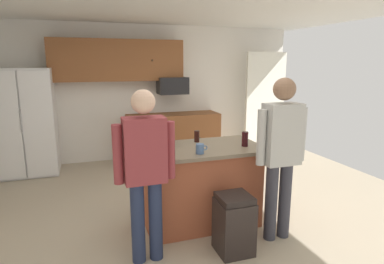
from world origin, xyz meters
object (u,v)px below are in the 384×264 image
Objects in this scene: microwave_over_range at (172,86)px; mug_blue_stoneware at (200,149)px; glass_dark_ale at (197,136)px; trash_bin at (234,224)px; person_guest_by_door at (145,166)px; person_host_foreground at (281,149)px; tumbler_amber at (245,139)px; refrigerator at (26,122)px; kitchen_island at (200,185)px; glass_short_whisky at (171,139)px.

mug_blue_stoneware is at bearing -99.71° from microwave_over_range.
trash_bin is (0.07, -0.94, -0.70)m from glass_dark_ale.
person_host_foreground is at bearing -38.28° from person_guest_by_door.
mug_blue_stoneware is at bearing -167.49° from tumbler_amber.
tumbler_amber is (0.09, -2.85, -0.43)m from microwave_over_range.
refrigerator reaches higher than tumbler_amber.
glass_dark_ale is 1.17m from trash_bin.
refrigerator is 1.04× the size of person_host_foreground.
person_host_foreground is at bearing -69.25° from tumbler_amber.
trash_bin is at bearing -124.66° from tumbler_amber.
kitchen_island is 0.64m from glass_short_whisky.
glass_short_whisky is at bearing 22.95° from person_guest_by_door.
refrigerator reaches higher than glass_short_whisky.
microwave_over_range is at bearing 84.92° from trash_bin.
tumbler_amber is at bearing -38.74° from glass_dark_ale.
trash_bin is at bearing -66.71° from glass_short_whisky.
person_guest_by_door reaches higher than microwave_over_range.
tumbler_amber reaches higher than kitchen_island.
microwave_over_range is 4.06× the size of glass_short_whisky.
refrigerator is 3.83m from tumbler_amber.
person_host_foreground is at bearing -52.66° from glass_dark_ale.
person_guest_by_door reaches higher than kitchen_island.
kitchen_island is 0.75m from tumbler_amber.
microwave_over_range is 0.39× the size of kitchen_island.
person_host_foreground is 12.58× the size of glass_short_whisky.
glass_short_whisky is (-0.33, -0.02, -0.00)m from glass_dark_ale.
mug_blue_stoneware is (-0.60, -0.13, -0.03)m from tumbler_amber.
person_guest_by_door is 0.90m from glass_short_whisky.
glass_short_whisky is 0.23× the size of trash_bin.
person_guest_by_door is 11.97× the size of glass_short_whisky.
person_guest_by_door is at bearing 170.39° from trash_bin.
refrigerator is at bearing 126.17° from mug_blue_stoneware.
glass_short_whisky reaches higher than mug_blue_stoneware.
person_guest_by_door is at bearing -65.32° from refrigerator.
refrigerator is 13.03× the size of glass_short_whisky.
trash_bin is (-0.30, -3.41, -1.15)m from microwave_over_range.
person_host_foreground is 0.84m from mug_blue_stoneware.
glass_dark_ale is at bearing 94.10° from trash_bin.
tumbler_amber is at bearing -14.23° from kitchen_island.
person_host_foreground is at bearing -23.17° from mug_blue_stoneware.
trash_bin is (0.21, -0.43, -0.69)m from mug_blue_stoneware.
refrigerator reaches higher than microwave_over_range.
glass_dark_ale is at bearing 8.71° from person_guest_by_door.
trash_bin is (2.30, -3.29, -0.60)m from refrigerator.
person_host_foreground reaches higher than tumbler_amber.
trash_bin is (0.85, -0.14, -0.65)m from person_guest_by_door.
microwave_over_range is at bearing 80.29° from mug_blue_stoneware.
refrigerator is at bearing 78.02° from person_guest_by_door.
microwave_over_range is 3.61m from trash_bin.
glass_short_whisky is (-0.79, 0.35, -0.02)m from tumbler_amber.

